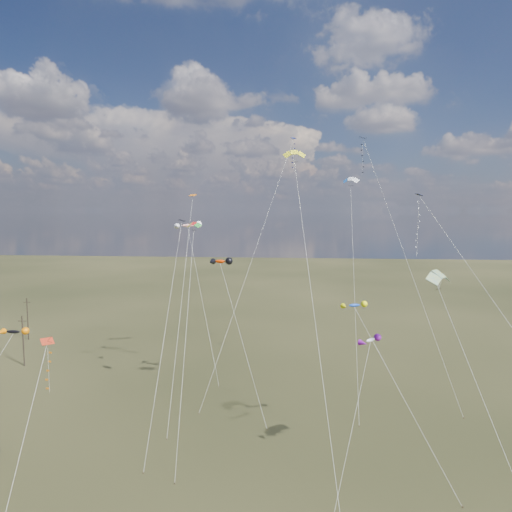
# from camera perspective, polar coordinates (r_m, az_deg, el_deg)

# --- Properties ---
(ground) EXTENTS (400.00, 400.00, 0.00)m
(ground) POSITION_cam_1_polar(r_m,az_deg,el_deg) (44.01, -2.52, -28.03)
(ground) COLOR black
(ground) RESTS_ON ground
(utility_pole_near) EXTENTS (1.40, 0.20, 8.00)m
(utility_pole_near) POSITION_cam_1_polar(r_m,az_deg,el_deg) (81.64, -27.09, -9.38)
(utility_pole_near) COLOR black
(utility_pole_near) RESTS_ON ground
(utility_pole_far) EXTENTS (1.40, 0.20, 8.00)m
(utility_pole_far) POSITION_cam_1_polar(r_m,az_deg,el_deg) (97.32, -26.65, -6.99)
(utility_pole_far) COLOR black
(utility_pole_far) RESTS_ON ground
(diamond_black_high) EXTENTS (11.01, 16.42, 35.28)m
(diamond_black_high) POSITION_cam_1_polar(r_m,az_deg,el_deg) (69.39, 13.83, 10.44)
(diamond_black_high) COLOR black
(diamond_black_high) RESTS_ON ground
(diamond_navy_tall) EXTENTS (11.43, 22.46, 36.02)m
(diamond_navy_tall) POSITION_cam_1_polar(r_m,az_deg,el_deg) (72.33, 3.97, 10.80)
(diamond_navy_tall) COLOR #111A50
(diamond_navy_tall) RESTS_ON ground
(diamond_black_mid) EXTENTS (1.71, 20.83, 23.28)m
(diamond_black_mid) POSITION_cam_1_polar(r_m,az_deg,el_deg) (55.73, -10.43, -3.43)
(diamond_black_mid) COLOR black
(diamond_black_mid) RESTS_ON ground
(diamond_red_low) EXTENTS (1.33, 10.11, 13.99)m
(diamond_red_low) POSITION_cam_1_polar(r_m,az_deg,el_deg) (41.96, -24.73, -13.16)
(diamond_red_low) COLOR #B22D15
(diamond_red_low) RESTS_ON ground
(diamond_navy_right) EXTENTS (14.51, 17.97, 26.27)m
(diamond_navy_right) POSITION_cam_1_polar(r_m,az_deg,el_deg) (52.05, 20.54, 2.37)
(diamond_navy_right) COLOR #0F164A
(diamond_navy_right) RESTS_ON ground
(diamond_orange_center) EXTENTS (1.61, 18.48, 26.75)m
(diamond_orange_center) POSITION_cam_1_polar(r_m,az_deg,el_deg) (60.35, -8.65, 0.49)
(diamond_orange_center) COLOR #C6600D
(diamond_orange_center) RESTS_ON ground
(parafoil_yellow) EXTENTS (5.41, 20.33, 31.47)m
(parafoil_yellow) POSITION_cam_1_polar(r_m,az_deg,el_deg) (51.40, 4.85, 12.62)
(parafoil_yellow) COLOR yellow
(parafoil_yellow) RESTS_ON ground
(parafoil_blue_white) EXTENTS (2.52, 17.01, 29.54)m
(parafoil_blue_white) POSITION_cam_1_polar(r_m,az_deg,el_deg) (66.86, 11.77, 9.28)
(parafoil_blue_white) COLOR blue
(parafoil_blue_white) RESTS_ON ground
(parafoil_striped) EXTENTS (6.31, 13.98, 19.87)m
(parafoil_striped) POSITION_cam_1_polar(r_m,az_deg,el_deg) (41.24, 21.95, -2.16)
(parafoil_striped) COLOR gold
(parafoil_striped) RESTS_ON ground
(parafoil_tricolor) EXTENTS (3.10, 18.31, 23.32)m
(parafoil_tricolor) POSITION_cam_1_polar(r_m,az_deg,el_deg) (56.65, -7.81, 3.80)
(parafoil_tricolor) COLOR yellow
(parafoil_tricolor) RESTS_ON ground
(novelty_black_orange) EXTENTS (4.70, 8.97, 10.89)m
(novelty_black_orange) POSITION_cam_1_polar(r_m,az_deg,el_deg) (60.76, -28.09, -8.38)
(novelty_black_orange) COLOR black
(novelty_black_orange) RESTS_ON ground
(novelty_orange_black) EXTENTS (8.76, 12.43, 18.18)m
(novelty_orange_black) POSITION_cam_1_polar(r_m,az_deg,el_deg) (61.48, -4.49, -0.73)
(novelty_orange_black) COLOR #EA3100
(novelty_orange_black) RESTS_ON ground
(novelty_white_purple) EXTENTS (4.72, 7.64, 13.09)m
(novelty_white_purple) POSITION_cam_1_polar(r_m,az_deg,el_deg) (43.32, 14.10, -10.25)
(novelty_white_purple) COLOR white
(novelty_white_purple) RESTS_ON ground
(novelty_redwhite_stripe) EXTENTS (8.81, 11.94, 22.71)m
(novelty_redwhite_stripe) POSITION_cam_1_polar(r_m,az_deg,el_deg) (73.38, -8.51, 3.75)
(novelty_redwhite_stripe) COLOR red
(novelty_redwhite_stripe) RESTS_ON ground
(novelty_blue_yellow) EXTENTS (9.23, 11.25, 15.04)m
(novelty_blue_yellow) POSITION_cam_1_polar(r_m,az_deg,el_deg) (48.60, 12.27, -6.17)
(novelty_blue_yellow) COLOR #0E3EC5
(novelty_blue_yellow) RESTS_ON ground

